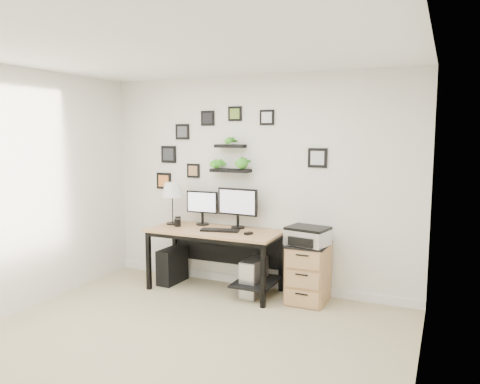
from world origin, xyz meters
The scene contains 14 objects.
room centered at (0.00, 1.98, 0.05)m, with size 4.00×4.00×4.00m.
desk centered at (-0.35, 1.67, 0.63)m, with size 1.60×0.70×0.75m.
monitor_left centered at (-0.67, 1.84, 1.00)m, with size 0.42×0.17×0.43m.
monitor_right centered at (-0.18, 1.84, 1.04)m, with size 0.53×0.18×0.49m.
keyboard centered at (-0.29, 1.59, 0.76)m, with size 0.46×0.15×0.02m, color black.
mouse centered at (0.09, 1.56, 0.76)m, with size 0.06×0.09×0.03m, color black.
table_lamp centered at (-1.04, 1.73, 1.18)m, with size 0.26×0.26×0.54m.
mug centered at (-0.91, 1.64, 0.80)m, with size 0.08×0.08×0.09m, color black.
pen_cup centered at (-0.99, 1.77, 0.80)m, with size 0.08×0.08×0.10m, color black.
pc_tower_black centered at (-1.02, 1.68, 0.22)m, with size 0.20×0.44×0.44m, color black.
pc_tower_grey centered at (0.12, 1.66, 0.22)m, with size 0.20×0.45×0.44m.
file_cabinet centered at (0.76, 1.72, 0.34)m, with size 0.43×0.53×0.67m.
printer centered at (0.76, 1.68, 0.77)m, with size 0.50×0.42×0.20m.
wall_decor centered at (-0.36, 1.93, 1.66)m, with size 2.32×0.18×1.07m.
Camera 1 is at (2.15, -3.28, 1.91)m, focal length 35.00 mm.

